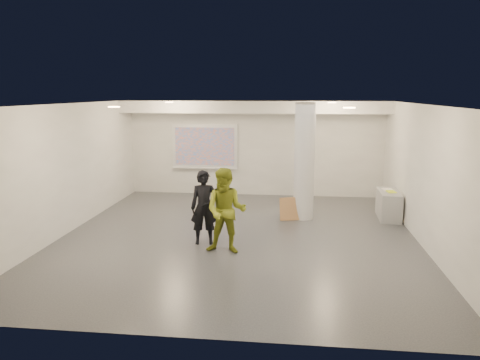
# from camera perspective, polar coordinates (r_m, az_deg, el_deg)

# --- Properties ---
(floor) EXTENTS (8.00, 9.00, 0.01)m
(floor) POSITION_cam_1_polar(r_m,az_deg,el_deg) (10.75, -0.25, -6.96)
(floor) COLOR #34373B
(floor) RESTS_ON ground
(ceiling) EXTENTS (8.00, 9.00, 0.01)m
(ceiling) POSITION_cam_1_polar(r_m,az_deg,el_deg) (10.25, -0.26, 9.24)
(ceiling) COLOR white
(ceiling) RESTS_ON floor
(wall_back) EXTENTS (8.00, 0.01, 3.00)m
(wall_back) POSITION_cam_1_polar(r_m,az_deg,el_deg) (14.83, 1.83, 3.88)
(wall_back) COLOR silver
(wall_back) RESTS_ON floor
(wall_front) EXTENTS (8.00, 0.01, 3.00)m
(wall_front) POSITION_cam_1_polar(r_m,az_deg,el_deg) (6.06, -5.37, -6.25)
(wall_front) COLOR silver
(wall_front) RESTS_ON floor
(wall_left) EXTENTS (0.01, 9.00, 3.00)m
(wall_left) POSITION_cam_1_polar(r_m,az_deg,el_deg) (11.57, -20.33, 1.27)
(wall_left) COLOR silver
(wall_left) RESTS_ON floor
(wall_right) EXTENTS (0.01, 9.00, 3.00)m
(wall_right) POSITION_cam_1_polar(r_m,az_deg,el_deg) (10.69, 21.56, 0.46)
(wall_right) COLOR silver
(wall_right) RESTS_ON floor
(soffit_band) EXTENTS (8.00, 1.10, 0.36)m
(soffit_band) POSITION_cam_1_polar(r_m,az_deg,el_deg) (14.18, 1.67, 8.92)
(soffit_band) COLOR silver
(soffit_band) RESTS_ON ceiling
(downlight_nw) EXTENTS (0.22, 0.22, 0.02)m
(downlight_nw) POSITION_cam_1_polar(r_m,az_deg,el_deg) (13.13, -8.63, 9.36)
(downlight_nw) COLOR #FFC484
(downlight_nw) RESTS_ON ceiling
(downlight_ne) EXTENTS (0.22, 0.22, 0.02)m
(downlight_ne) POSITION_cam_1_polar(r_m,az_deg,el_deg) (12.71, 11.15, 9.24)
(downlight_ne) COLOR #FFC484
(downlight_ne) RESTS_ON ceiling
(downlight_sw) EXTENTS (0.22, 0.22, 0.02)m
(downlight_sw) POSITION_cam_1_polar(r_m,az_deg,el_deg) (9.33, -15.11, 8.61)
(downlight_sw) COLOR #FFC484
(downlight_sw) RESTS_ON ceiling
(downlight_se) EXTENTS (0.22, 0.22, 0.02)m
(downlight_se) POSITION_cam_1_polar(r_m,az_deg,el_deg) (8.73, 13.17, 8.57)
(downlight_se) COLOR #FFC484
(downlight_se) RESTS_ON ceiling
(column) EXTENTS (0.52, 0.52, 3.00)m
(column) POSITION_cam_1_polar(r_m,az_deg,el_deg) (12.10, 7.85, 2.24)
(column) COLOR silver
(column) RESTS_ON floor
(projection_screen) EXTENTS (2.10, 0.13, 1.42)m
(projection_screen) POSITION_cam_1_polar(r_m,az_deg,el_deg) (14.99, -4.31, 4.04)
(projection_screen) COLOR silver
(projection_screen) RESTS_ON wall_back
(credenza) EXTENTS (0.57, 1.26, 0.72)m
(credenza) POSITION_cam_1_polar(r_m,az_deg,el_deg) (12.82, 17.67, -2.89)
(credenza) COLOR gray
(credenza) RESTS_ON floor
(papers_stack) EXTENTS (0.29, 0.36, 0.02)m
(papers_stack) POSITION_cam_1_polar(r_m,az_deg,el_deg) (12.89, 17.58, -1.12)
(papers_stack) COLOR white
(papers_stack) RESTS_ON credenza
(postit_pad) EXTENTS (0.24, 0.30, 0.03)m
(postit_pad) POSITION_cam_1_polar(r_m,az_deg,el_deg) (12.64, 17.95, -1.35)
(postit_pad) COLOR #D7EF25
(postit_pad) RESTS_ON credenza
(cardboard_back) EXTENTS (0.54, 0.29, 0.58)m
(cardboard_back) POSITION_cam_1_polar(r_m,az_deg,el_deg) (12.19, 6.34, -3.46)
(cardboard_back) COLOR #A17346
(cardboard_back) RESTS_ON floor
(cardboard_front) EXTENTS (0.56, 0.31, 0.58)m
(cardboard_front) POSITION_cam_1_polar(r_m,az_deg,el_deg) (12.12, 6.11, -3.54)
(cardboard_front) COLOR #A17346
(cardboard_front) RESTS_ON floor
(woman) EXTENTS (0.65, 0.49, 1.61)m
(woman) POSITION_cam_1_polar(r_m,az_deg,el_deg) (10.13, -4.38, -3.36)
(woman) COLOR black
(woman) RESTS_ON floor
(man) EXTENTS (0.89, 0.72, 1.76)m
(man) POSITION_cam_1_polar(r_m,az_deg,el_deg) (9.53, -1.71, -3.79)
(man) COLOR olive
(man) RESTS_ON floor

